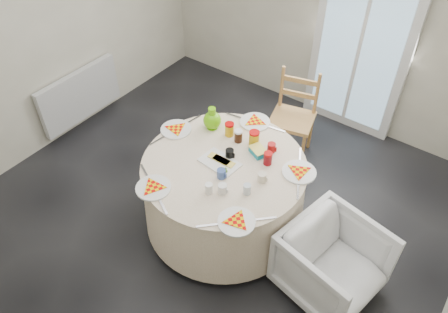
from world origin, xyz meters
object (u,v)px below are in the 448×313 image
Objects in this scene: table at (224,193)px; green_pitcher at (212,113)px; armchair at (334,257)px; radiator at (80,95)px; wooden_chair at (292,117)px.

green_pitcher is (-0.35, 0.31, 0.49)m from table.
armchair is (1.03, -0.04, 0.02)m from table.
armchair is (3.13, -0.26, 0.01)m from radiator.
armchair is at bearing -18.99° from green_pitcher.
radiator is 5.00× the size of green_pitcher.
table is at bearing 99.28° from armchair.
radiator is at bearing 96.80° from armchair.
armchair reaches higher than table.
wooden_chair reaches higher than table.
radiator is 1.45× the size of armchair.
radiator is at bearing 178.08° from green_pitcher.
green_pitcher is (-0.35, -0.83, 0.40)m from wooden_chair.
radiator is at bearing -170.94° from wooden_chair.
table reaches higher than radiator.
table is 1.14m from wooden_chair.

